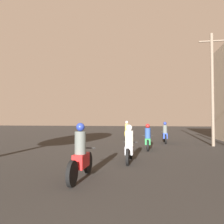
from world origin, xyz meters
TOP-DOWN VIEW (x-y plane):
  - motorcycle_red at (-1.40, 6.40)m, footprint 0.60×2.12m
  - motorcycle_silver at (-0.28, 9.21)m, footprint 0.60×2.08m
  - motorcycle_green at (0.43, 12.95)m, footprint 0.60×1.96m
  - motorcycle_blue at (1.65, 16.81)m, footprint 0.60×2.05m
  - motorcycle_yellow at (-1.44, 19.72)m, footprint 0.60×1.93m
  - utility_pole_far at (4.55, 15.29)m, footprint 1.60×0.20m

SIDE VIEW (x-z plane):
  - motorcycle_green at x=0.43m, z-range -0.15..1.31m
  - motorcycle_silver at x=-0.28m, z-range -0.14..1.35m
  - motorcycle_blue at x=1.65m, z-range -0.15..1.39m
  - motorcycle_yellow at x=-1.44m, z-range -0.16..1.43m
  - motorcycle_red at x=-1.40m, z-range -0.15..1.44m
  - utility_pole_far at x=4.55m, z-range 0.16..7.46m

